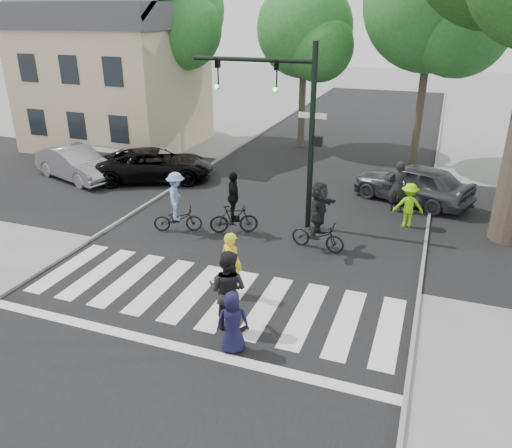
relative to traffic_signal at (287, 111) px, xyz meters
The scene contains 23 objects.
ground 7.33m from the traffic_signal, 93.27° to the right, with size 120.00×120.00×0.00m, color gray.
road_stem 4.09m from the traffic_signal, 106.46° to the right, with size 10.00×70.00×0.01m, color black.
road_cross 4.31m from the traffic_signal, 101.11° to the left, with size 70.00×10.00×0.01m, color black.
curb_left 6.74m from the traffic_signal, 167.50° to the right, with size 0.10×70.00×0.10m, color gray.
curb_right 6.19m from the traffic_signal, 14.31° to the right, with size 0.10×70.00×0.10m, color gray.
crosswalk 6.78m from the traffic_signal, 93.66° to the right, with size 10.00×3.85×0.01m.
traffic_signal is the anchor object (origin of this frame).
bg_tree_0 17.31m from the traffic_signal, 145.17° to the left, with size 5.46×5.20×8.97m.
bg_tree_1 13.26m from the traffic_signal, 134.31° to the left, with size 6.09×5.80×9.80m.
bg_tree_2 10.80m from the traffic_signal, 101.45° to the left, with size 5.04×4.80×8.40m.
bg_tree_3 10.35m from the traffic_signal, 66.46° to the left, with size 6.30×6.00×10.20m.
house 14.17m from the traffic_signal, 146.70° to the left, with size 8.40×8.10×8.82m.
pedestrian_woman 5.79m from the traffic_signal, 88.55° to the right, with size 0.64×0.42×1.76m, color yellow.
pedestrian_child 7.82m from the traffic_signal, 81.60° to the right, with size 0.70×0.45×1.43m, color #151236.
pedestrian_adult 6.96m from the traffic_signal, 84.54° to the right, with size 0.95×0.74×1.95m, color black.
cyclist_left 4.71m from the traffic_signal, 150.64° to the right, with size 1.70×1.19×2.03m.
cyclist_mid 3.56m from the traffic_signal, 136.92° to the right, with size 1.64×1.07×2.09m.
cyclist_right 3.65m from the traffic_signal, 44.49° to the right, with size 1.79×1.66×2.18m.
car_suv 7.90m from the traffic_signal, 157.76° to the left, with size 2.28×4.94×1.37m, color black.
car_silver 10.63m from the traffic_signal, behind, with size 1.50×4.30×1.42m, color #98969C.
car_grey 6.30m from the traffic_signal, 43.68° to the left, with size 1.80×4.47×1.52m, color #39383F.
bystander_hivis 5.23m from the traffic_signal, 17.63° to the left, with size 0.99×0.57×1.54m, color #8EEF0D.
bystander_dark 5.25m from the traffic_signal, 36.29° to the left, with size 0.70×0.46×1.91m, color black.
Camera 1 is at (4.94, -9.05, 6.79)m, focal length 35.00 mm.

